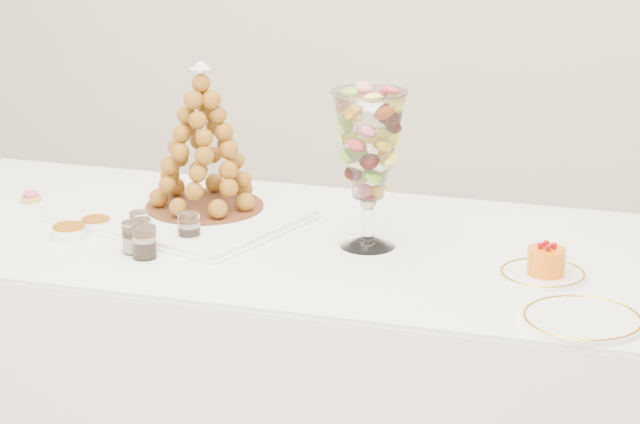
% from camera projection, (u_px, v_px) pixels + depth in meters
% --- Properties ---
extents(buffet_table, '(2.26, 0.96, 0.85)m').
position_uv_depth(buffet_table, '(313.00, 398.00, 3.17)').
color(buffet_table, white).
rests_on(buffet_table, ground).
extents(lace_tray, '(0.66, 0.57, 0.02)m').
position_uv_depth(lace_tray, '(181.00, 215.00, 3.20)').
color(lace_tray, white).
rests_on(lace_tray, buffet_table).
extents(macaron_vase, '(0.17, 0.17, 0.38)m').
position_uv_depth(macaron_vase, '(369.00, 147.00, 2.93)').
color(macaron_vase, white).
rests_on(macaron_vase, buffet_table).
extents(cake_plate, '(0.20, 0.20, 0.01)m').
position_uv_depth(cake_plate, '(543.00, 274.00, 2.81)').
color(cake_plate, white).
rests_on(cake_plate, buffet_table).
extents(spare_plate, '(0.25, 0.25, 0.01)m').
position_uv_depth(spare_plate, '(582.00, 320.00, 2.56)').
color(spare_plate, white).
rests_on(spare_plate, buffet_table).
extents(pink_tart, '(0.05, 0.05, 0.03)m').
position_uv_depth(pink_tart, '(31.00, 197.00, 3.34)').
color(pink_tart, tan).
rests_on(pink_tart, buffet_table).
extents(verrine_a, '(0.05, 0.05, 0.06)m').
position_uv_depth(verrine_a, '(139.00, 224.00, 3.06)').
color(verrine_a, white).
rests_on(verrine_a, buffet_table).
extents(verrine_b, '(0.06, 0.06, 0.07)m').
position_uv_depth(verrine_b, '(141.00, 232.00, 3.00)').
color(verrine_b, white).
rests_on(verrine_b, buffet_table).
extents(verrine_c, '(0.06, 0.06, 0.07)m').
position_uv_depth(verrine_c, '(189.00, 228.00, 3.02)').
color(verrine_c, white).
rests_on(verrine_c, buffet_table).
extents(verrine_d, '(0.06, 0.06, 0.07)m').
position_uv_depth(verrine_d, '(134.00, 237.00, 2.95)').
color(verrine_d, white).
rests_on(verrine_d, buffet_table).
extents(verrine_e, '(0.06, 0.06, 0.08)m').
position_uv_depth(verrine_e, '(144.00, 242.00, 2.92)').
color(verrine_e, white).
rests_on(verrine_e, buffet_table).
extents(ramekin_back, '(0.08, 0.08, 0.02)m').
position_uv_depth(ramekin_back, '(96.00, 224.00, 3.12)').
color(ramekin_back, white).
rests_on(ramekin_back, buffet_table).
extents(ramekin_front, '(0.09, 0.09, 0.03)m').
position_uv_depth(ramekin_front, '(69.00, 232.00, 3.06)').
color(ramekin_front, white).
rests_on(ramekin_front, buffet_table).
extents(croquembouche, '(0.31, 0.31, 0.38)m').
position_uv_depth(croquembouche, '(203.00, 138.00, 3.18)').
color(croquembouche, brown).
rests_on(croquembouche, lace_tray).
extents(mousse_cake, '(0.09, 0.09, 0.07)m').
position_uv_depth(mousse_cake, '(546.00, 261.00, 2.79)').
color(mousse_cake, orange).
rests_on(mousse_cake, cake_plate).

